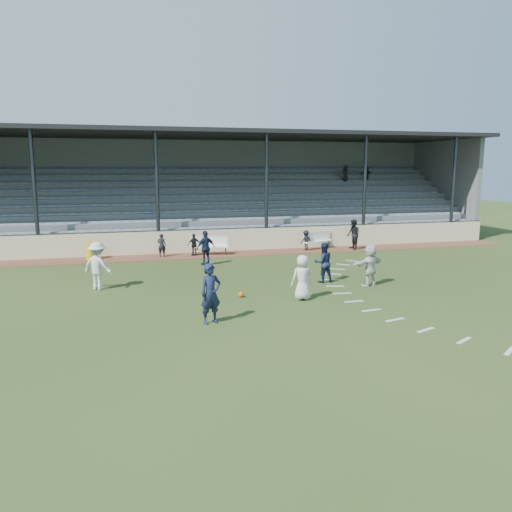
{
  "coord_description": "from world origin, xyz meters",
  "views": [
    {
      "loc": [
        -4.66,
        -15.29,
        4.57
      ],
      "look_at": [
        0.0,
        2.5,
        1.3
      ],
      "focal_mm": 35.0,
      "sensor_mm": 36.0,
      "label": 1
    }
  ],
  "objects": [
    {
      "name": "ground",
      "position": [
        0.0,
        0.0,
        0.0
      ],
      "size": [
        90.0,
        90.0,
        0.0
      ],
      "primitive_type": "plane",
      "color": "#2C3D19",
      "rests_on": "ground"
    },
    {
      "name": "cinder_track",
      "position": [
        0.0,
        10.5,
        0.01
      ],
      "size": [
        34.0,
        2.0,
        0.02
      ],
      "primitive_type": "cube",
      "color": "brown",
      "rests_on": "ground"
    },
    {
      "name": "retaining_wall",
      "position": [
        0.0,
        11.55,
        0.6
      ],
      "size": [
        34.0,
        0.18,
        1.2
      ],
      "primitive_type": "cube",
      "color": "beige",
      "rests_on": "ground"
    },
    {
      "name": "bench_left",
      "position": [
        -0.47,
        10.51,
        0.58
      ],
      "size": [
        2.04,
        0.8,
        0.95
      ],
      "rotation": [
        0.0,
        0.0,
        -0.18
      ],
      "color": "white",
      "rests_on": "cinder_track"
    },
    {
      "name": "bench_right",
      "position": [
        5.82,
        10.92,
        0.58
      ],
      "size": [
        2.01,
        1.15,
        0.95
      ],
      "rotation": [
        0.0,
        0.0,
        0.37
      ],
      "color": "white",
      "rests_on": "cinder_track"
    },
    {
      "name": "trash_bin",
      "position": [
        -6.42,
        10.7,
        0.46
      ],
      "size": [
        0.55,
        0.55,
        0.88
      ],
      "primitive_type": "cylinder",
      "color": "gold",
      "rests_on": "cinder_track"
    },
    {
      "name": "football",
      "position": [
        -0.8,
        1.55,
        0.1
      ],
      "size": [
        0.2,
        0.2,
        0.2
      ],
      "primitive_type": "sphere",
      "color": "#E1500D",
      "rests_on": "ground"
    },
    {
      "name": "player_white_lead",
      "position": [
        1.2,
        0.7,
        0.8
      ],
      "size": [
        0.8,
        0.54,
        1.59
      ],
      "primitive_type": "imported",
      "rotation": [
        0.0,
        0.0,
        3.19
      ],
      "color": "silver",
      "rests_on": "ground"
    },
    {
      "name": "player_navy_lead",
      "position": [
        -2.34,
        -1.15,
        0.9
      ],
      "size": [
        0.75,
        0.61,
        1.8
      ],
      "primitive_type": "imported",
      "rotation": [
        0.0,
        0.0,
        0.3
      ],
      "color": "#141C38",
      "rests_on": "ground"
    },
    {
      "name": "player_navy_mid",
      "position": [
        2.95,
        3.06,
        0.81
      ],
      "size": [
        0.83,
        0.67,
        1.62
      ],
      "primitive_type": "imported",
      "rotation": [
        0.0,
        0.0,
        3.21
      ],
      "color": "#141C38",
      "rests_on": "ground"
    },
    {
      "name": "player_white_wing",
      "position": [
        -5.77,
        4.08,
        0.91
      ],
      "size": [
        1.35,
        1.22,
        1.82
      ],
      "primitive_type": "imported",
      "rotation": [
        0.0,
        0.0,
        2.55
      ],
      "color": "silver",
      "rests_on": "ground"
    },
    {
      "name": "player_navy_wing",
      "position": [
        -1.06,
        7.82,
        0.82
      ],
      "size": [
        1.04,
        0.71,
        1.64
      ],
      "primitive_type": "imported",
      "rotation": [
        0.0,
        0.0,
        3.49
      ],
      "color": "#141C38",
      "rests_on": "ground"
    },
    {
      "name": "player_white_back",
      "position": [
        4.48,
        2.05,
        0.83
      ],
      "size": [
        1.61,
        1.0,
        1.65
      ],
      "primitive_type": "imported",
      "rotation": [
        0.0,
        0.0,
        3.51
      ],
      "color": "silver",
      "rests_on": "ground"
    },
    {
      "name": "official",
      "position": [
        7.65,
        10.15,
        0.87
      ],
      "size": [
        0.66,
        0.84,
        1.69
      ],
      "primitive_type": "imported",
      "rotation": [
        0.0,
        0.0,
        4.69
      ],
      "color": "black",
      "rests_on": "cinder_track"
    },
    {
      "name": "sub_left_near",
      "position": [
        -2.93,
        10.5,
        0.62
      ],
      "size": [
        0.5,
        0.41,
        1.2
      ],
      "primitive_type": "imported",
      "rotation": [
        0.0,
        0.0,
        2.83
      ],
      "color": "black",
      "rests_on": "cinder_track"
    },
    {
      "name": "sub_left_far",
      "position": [
        -1.27,
        10.4,
        0.6
      ],
      "size": [
        0.73,
        0.45,
        1.16
      ],
      "primitive_type": "imported",
      "rotation": [
        0.0,
        0.0,
        3.4
      ],
      "color": "black",
      "rests_on": "cinder_track"
    },
    {
      "name": "sub_right",
      "position": [
        5.0,
        10.61,
        0.58
      ],
      "size": [
        0.81,
        0.61,
        1.12
      ],
      "primitive_type": "imported",
      "rotation": [
        0.0,
        0.0,
        3.44
      ],
      "color": "black",
      "rests_on": "cinder_track"
    },
    {
      "name": "grandstand",
      "position": [
        0.01,
        16.26,
        2.2
      ],
      "size": [
        34.6,
        9.0,
        6.61
      ],
      "color": "slate",
      "rests_on": "ground"
    },
    {
      "name": "penalty_arc",
      "position": [
        4.12,
        0.0,
        0.01
      ],
      "size": [
        3.89,
        14.63,
        0.01
      ],
      "color": "silver",
      "rests_on": "ground"
    }
  ]
}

